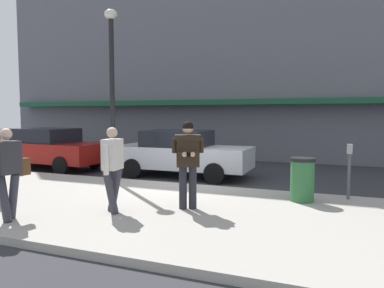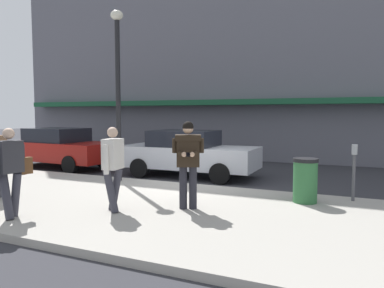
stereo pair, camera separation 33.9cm
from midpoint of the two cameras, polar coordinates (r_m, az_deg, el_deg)
The scene contains 12 objects.
ground_plane at distance 10.83m, azimuth -2.11°, elevation -6.52°, with size 80.00×80.00×0.00m, color #333338.
sidewalk at distance 7.89m, azimuth -3.95°, elevation -10.26°, with size 32.00×5.30×0.14m, color #A8A399.
curb_paint_line at distance 10.52m, azimuth 3.02°, elevation -6.84°, with size 28.00×0.12×0.01m, color silver.
storefront_facade at distance 19.21m, azimuth 11.86°, elevation 20.17°, with size 28.00×4.70×14.56m.
parked_sedan_near at distance 15.23m, azimuth -21.49°, elevation -0.60°, with size 4.61×2.16×1.54m.
parked_sedan_mid at distance 12.43m, azimuth -2.40°, elevation -1.39°, with size 4.52×1.96×1.54m.
man_texting_on_phone at distance 7.62m, azimuth -1.92°, elevation -1.73°, with size 0.62×0.65×1.81m.
pedestrian_in_light_coat at distance 7.57m, azimuth -13.31°, elevation -3.00°, with size 0.36×0.60×1.70m.
pedestrian_with_bag at distance 7.68m, azimuth -27.32°, elevation -3.30°, with size 0.37×0.72×1.70m.
street_lamp_post at distance 11.07m, azimuth -12.99°, elevation 9.93°, with size 0.36×0.36×4.88m.
parking_meter at distance 9.17m, azimuth 21.87°, elevation -2.75°, with size 0.12×0.18×1.27m.
trash_bin at distance 8.69m, azimuth 15.39°, elevation -5.21°, with size 0.55×0.55×0.98m.
Camera 1 is at (4.18, -9.77, 2.10)m, focal length 35.00 mm.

